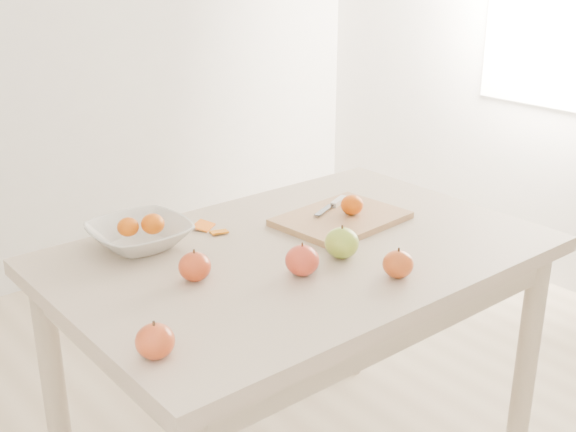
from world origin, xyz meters
TOP-DOWN VIEW (x-y plane):
  - table at (0.00, 0.00)m, footprint 1.20×0.80m
  - cutting_board at (0.20, 0.07)m, footprint 0.35×0.27m
  - board_tangerine at (0.23, 0.06)m, footprint 0.06×0.06m
  - fruit_bowl at (-0.30, 0.26)m, footprint 0.24×0.24m
  - bowl_tangerine_near at (-0.33, 0.27)m, footprint 0.05×0.05m
  - bowl_tangerine_far at (-0.27, 0.25)m, footprint 0.06×0.06m
  - orange_peel_a at (-0.11, 0.27)m, footprint 0.07×0.07m
  - orange_peel_b at (-0.10, 0.21)m, footprint 0.05×0.05m
  - paring_knife at (0.25, 0.14)m, footprint 0.16×0.08m
  - apple_green at (0.04, -0.11)m, footprint 0.08×0.08m
  - apple_red_e at (0.06, -0.27)m, footprint 0.07×0.07m
  - apple_red_d at (-0.53, -0.22)m, footprint 0.07×0.07m
  - apple_red_c at (-0.10, -0.12)m, footprint 0.08×0.08m
  - apple_red_b at (-0.30, 0.01)m, footprint 0.07×0.07m

SIDE VIEW (x-z plane):
  - table at x=0.00m, z-range 0.28..1.03m
  - orange_peel_a at x=-0.11m, z-range 0.75..0.76m
  - orange_peel_b at x=-0.10m, z-range 0.75..0.76m
  - cutting_board at x=0.20m, z-range 0.75..0.77m
  - paring_knife at x=0.25m, z-range 0.77..0.78m
  - fruit_bowl at x=-0.30m, z-range 0.75..0.81m
  - apple_red_e at x=0.06m, z-range 0.75..0.81m
  - apple_red_d at x=-0.53m, z-range 0.75..0.82m
  - apple_red_b at x=-0.30m, z-range 0.75..0.82m
  - apple_red_c at x=-0.10m, z-range 0.75..0.82m
  - apple_green at x=0.04m, z-range 0.75..0.83m
  - board_tangerine at x=0.23m, z-range 0.77..0.82m
  - bowl_tangerine_near at x=-0.33m, z-range 0.78..0.83m
  - bowl_tangerine_far at x=-0.27m, z-range 0.78..0.83m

